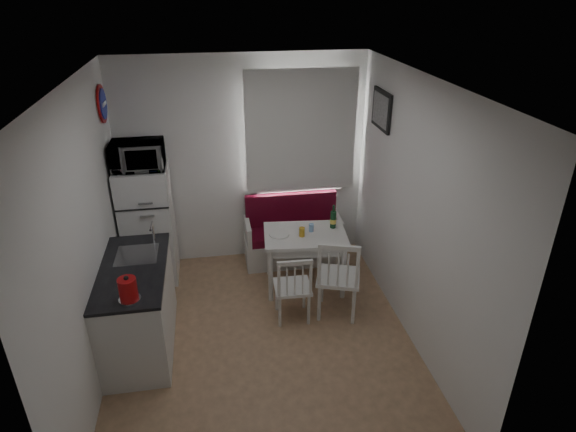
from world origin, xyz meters
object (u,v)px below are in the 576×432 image
Objects in this scene: kitchen_counter at (138,306)px; microwave at (138,155)px; bench at (293,240)px; chair_left at (294,283)px; dining_table at (305,240)px; chair_right at (341,272)px; fridge at (148,225)px; kettle at (128,289)px; wine_bottle at (333,216)px.

kitchen_counter is 1.65m from microwave.
chair_left is (-0.21, -1.27, 0.21)m from bench.
dining_table is 0.71m from chair_right.
bench is 2.19× the size of microwave.
fridge is 5.90× the size of kettle.
dining_table is 0.43m from wine_bottle.
bench is at bearing 98.88° from dining_table.
kitchen_counter reaches higher than wine_bottle.
kitchen_counter is 0.92× the size of fridge.
wine_bottle is at bearing 100.87° from chair_right.
fridge is at bearing -176.46° from bench.
dining_table is at bearing -86.69° from bench.
wine_bottle is at bearing -9.44° from microwave.
kitchen_counter is at bearing -90.94° from microwave.
dining_table is 2.09m from microwave.
kettle is at bearing -89.01° from microwave.
kitchen_counter is at bearing -142.70° from bench.
chair_right is 0.39× the size of fridge.
kitchen_counter is 1.56m from chair_left.
chair_left reaches higher than dining_table.
microwave is at bearing -90.00° from fridge.
dining_table is 3.48× the size of wine_bottle.
wine_bottle reaches higher than bench.
chair_right is 2.54m from microwave.
microwave is 1.82m from kettle.
chair_right is 0.82m from wine_bottle.
bench is at bearing 47.57° from kettle.
kitchen_counter is 1.32× the size of dining_table.
chair_right is at bearing 1.93° from kitchen_counter.
microwave is at bearing 89.06° from kitchen_counter.
kitchen_counter is at bearing -159.78° from chair_right.
chair_right is (0.25, -0.67, -0.03)m from dining_table.
microwave reaches higher than kitchen_counter.
kettle is (0.05, -0.54, 0.57)m from kitchen_counter.
chair_right is 1.00× the size of microwave.
microwave reaches higher than dining_table.
dining_table is 2.30× the size of chair_left.
kettle is (-1.76, -1.27, 0.40)m from dining_table.
microwave is (0.02, 1.19, 1.14)m from kitchen_counter.
fridge is at bearing 169.27° from wine_bottle.
chair_left is at bearing -128.53° from wine_bottle.
chair_right is 2.30× the size of kettle.
chair_left is 1.02m from wine_bottle.
bench reaches higher than dining_table.
wine_bottle is (2.16, 0.84, 0.39)m from kitchen_counter.
microwave is 2.30m from wine_bottle.
wine_bottle is at bearing 21.52° from dining_table.
kitchen_counter reaches higher than bench.
dining_table is 1.78× the size of chair_right.
chair_right is at bearing -63.93° from dining_table.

